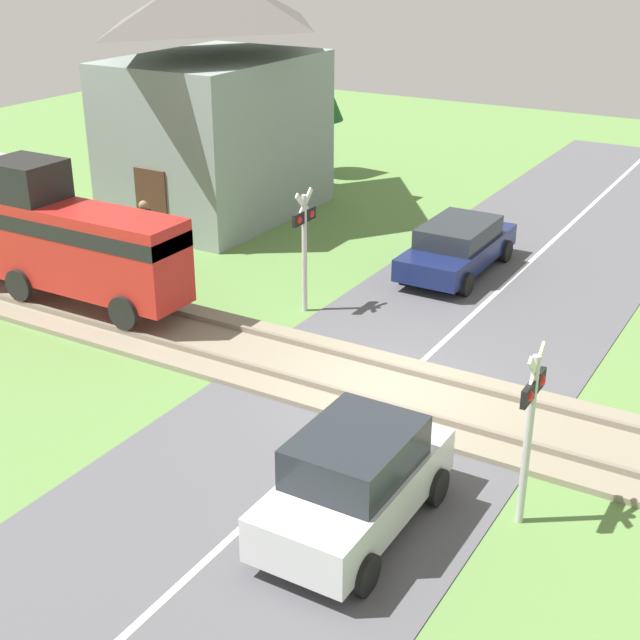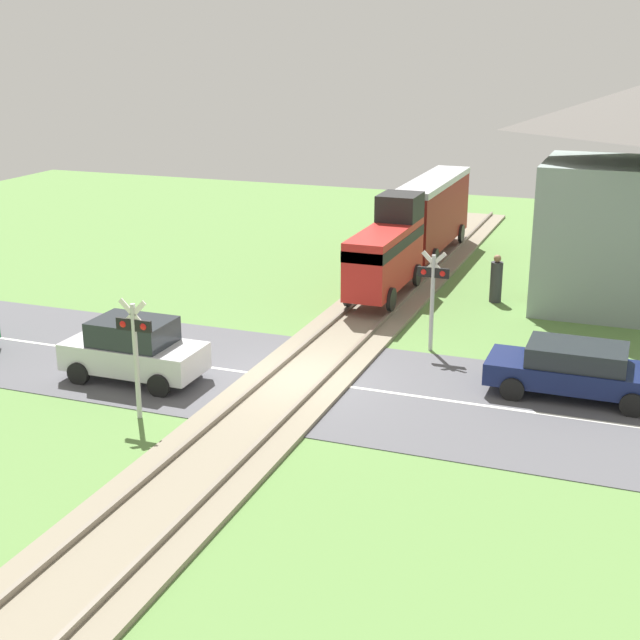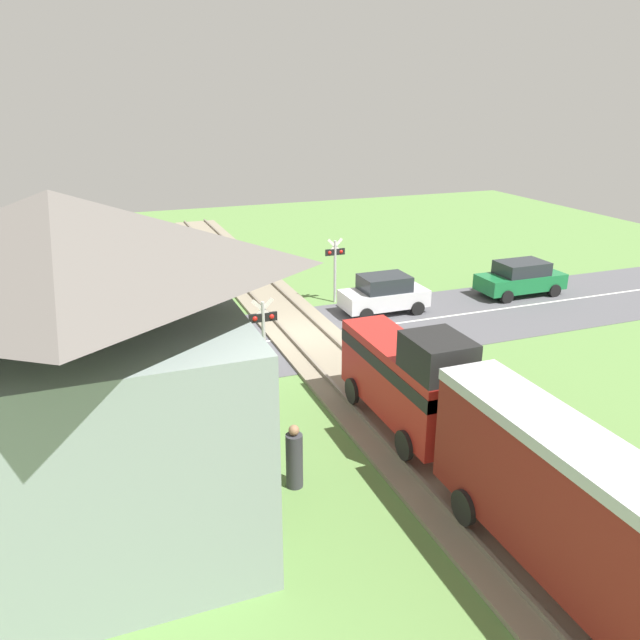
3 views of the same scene
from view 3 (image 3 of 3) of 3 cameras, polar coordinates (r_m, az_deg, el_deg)
name	(u,v)px [view 3 (image 3 of 3)]	position (r m, az deg, el deg)	size (l,w,h in m)	color
ground_plane	(306,336)	(24.05, -1.32, -1.51)	(60.00, 60.00, 0.00)	#5B8442
road_surface	(306,336)	(24.05, -1.32, -1.48)	(48.00, 6.40, 0.02)	#515156
track_bed	(306,335)	(24.02, -1.32, -1.36)	(2.80, 48.00, 0.24)	gray
train	(492,445)	(13.83, 15.49, -10.95)	(1.58, 12.82, 3.18)	red
car_near_crossing	(384,294)	(26.53, 5.87, 2.40)	(3.65, 1.79, 1.64)	silver
car_far_side	(123,358)	(21.27, -17.59, -3.35)	(4.33, 1.85, 1.35)	#141E4C
car_behind_queue	(521,278)	(30.23, 17.87, 3.69)	(4.03, 1.84, 1.59)	#197038
crossing_signal_west_approach	(335,261)	(27.50, 1.38, 5.38)	(0.90, 0.18, 2.91)	#B7B7B7
crossing_signal_east_approach	(263,330)	(19.50, -5.19, -0.92)	(0.90, 0.18, 2.91)	#B7B7B7
station_building	(78,395)	(12.39, -21.27, -6.41)	(6.88, 4.92, 7.33)	gray
pedestrian_by_station	(294,459)	(15.00, -2.36, -12.56)	(0.40, 0.40, 1.63)	#333338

